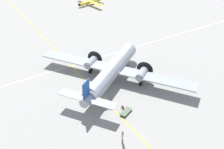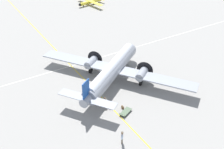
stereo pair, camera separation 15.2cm
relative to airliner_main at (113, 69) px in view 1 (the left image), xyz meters
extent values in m
plane|color=gray|center=(0.22, -0.32, -2.46)|extent=(300.00, 300.00, 0.00)
cube|color=gold|center=(0.22, -3.90, -2.45)|extent=(120.00, 0.16, 0.01)
cube|color=silver|center=(-8.42, -0.32, -2.45)|extent=(0.16, 120.00, 0.01)
cylinder|color=#9399A3|center=(0.22, -0.32, -0.13)|extent=(11.27, 14.90, 2.46)
cylinder|color=silver|center=(0.22, -0.32, 0.55)|extent=(10.21, 13.82, 1.72)
sphere|color=#9399A3|center=(-4.40, 6.43, -0.13)|extent=(2.34, 2.34, 2.34)
cylinder|color=#9399A3|center=(4.84, -7.07, 0.00)|extent=(2.92, 3.40, 1.35)
cube|color=#194799|center=(5.17, -7.57, 1.72)|extent=(1.13, 1.56, 2.83)
cube|color=#9399A3|center=(5.06, -7.40, 0.12)|extent=(8.18, 6.29, 0.10)
cube|color=#9399A3|center=(-0.46, 0.67, -0.44)|extent=(24.21, 17.69, 0.20)
cylinder|color=#9399A3|center=(-4.48, -1.75, -0.42)|extent=(2.69, 3.07, 1.35)
cylinder|color=black|center=(-5.35, -0.48, -0.42)|extent=(2.37, 1.64, 2.84)
sphere|color=black|center=(-5.43, -0.36, -0.42)|extent=(0.47, 0.47, 0.47)
cylinder|color=#9399A3|center=(3.25, 3.54, -0.42)|extent=(2.69, 3.07, 1.35)
cylinder|color=black|center=(2.39, 4.81, -0.42)|extent=(2.37, 1.64, 2.84)
sphere|color=black|center=(2.31, 4.93, -0.42)|extent=(0.47, 0.47, 0.47)
cylinder|color=#4C4C51|center=(-4.32, -1.98, -1.43)|extent=(0.18, 0.18, 0.95)
cylinder|color=black|center=(-4.32, -1.98, -1.91)|extent=(0.87, 1.08, 1.10)
cylinder|color=#4C4C51|center=(3.41, 3.31, -1.43)|extent=(0.18, 0.18, 0.95)
cylinder|color=black|center=(3.41, 3.31, -1.91)|extent=(0.87, 1.08, 1.10)
cylinder|color=#4C4C51|center=(-3.38, 4.95, -1.67)|extent=(0.14, 0.14, 0.87)
cylinder|color=black|center=(-3.38, 4.95, -2.11)|extent=(0.54, 0.68, 0.70)
cylinder|color=#473D2D|center=(12.54, -6.37, -2.01)|extent=(0.13, 0.13, 0.90)
cylinder|color=#473D2D|center=(12.72, -6.56, -2.01)|extent=(0.13, 0.13, 0.90)
cube|color=silver|center=(12.63, -6.47, -1.22)|extent=(0.45, 0.45, 0.67)
sphere|color=tan|center=(12.63, -6.47, -0.73)|extent=(0.30, 0.30, 0.30)
cylinder|color=silver|center=(12.44, -6.27, -1.26)|extent=(0.10, 0.10, 0.64)
cylinder|color=silver|center=(12.82, -6.66, -1.26)|extent=(0.10, 0.10, 0.64)
cube|color=navy|center=(12.70, -6.39, -1.14)|extent=(0.05, 0.05, 0.43)
cylinder|color=#473D2D|center=(12.63, -6.47, -0.61)|extent=(0.45, 0.45, 0.07)
cylinder|color=navy|center=(5.02, -4.65, -2.05)|extent=(0.12, 0.12, 0.82)
cylinder|color=navy|center=(5.21, -4.51, -2.05)|extent=(0.12, 0.12, 0.82)
cube|color=beige|center=(5.12, -4.58, -1.33)|extent=(0.43, 0.39, 0.62)
sphere|color=#8C6647|center=(5.12, -4.58, -0.88)|extent=(0.27, 0.27, 0.27)
cylinder|color=beige|center=(4.92, -4.73, -1.36)|extent=(0.10, 0.10, 0.59)
cylinder|color=beige|center=(5.31, -4.43, -1.36)|extent=(0.10, 0.10, 0.59)
cube|color=navy|center=(5.06, -4.50, -1.25)|extent=(0.05, 0.04, 0.39)
cube|color=brown|center=(6.92, -2.60, -2.23)|extent=(0.49, 0.19, 0.45)
cube|color=#4A3520|center=(6.92, -2.60, -1.98)|extent=(0.17, 0.13, 0.02)
cube|color=maroon|center=(5.74, -4.24, -2.17)|extent=(0.48, 0.16, 0.57)
cube|color=#551515|center=(5.74, -4.24, -1.86)|extent=(0.17, 0.11, 0.02)
cube|color=#4C6047|center=(8.01, -2.79, -2.16)|extent=(1.74, 2.31, 0.04)
cube|color=#4C6047|center=(8.44, -3.72, -1.92)|extent=(0.88, 0.43, 0.04)
cylinder|color=#4C6047|center=(8.04, -3.91, -2.03)|extent=(0.04, 0.04, 0.22)
cylinder|color=#4C6047|center=(8.84, -3.54, -2.03)|extent=(0.04, 0.04, 0.22)
cylinder|color=black|center=(7.34, -2.22, -2.32)|extent=(0.17, 0.28, 0.28)
cylinder|color=black|center=(8.02, -1.90, -2.32)|extent=(0.17, 0.28, 0.28)
cylinder|color=black|center=(8.00, -3.68, -2.32)|extent=(0.17, 0.28, 0.28)
cylinder|color=black|center=(8.69, -3.36, -2.32)|extent=(0.17, 0.28, 0.28)
cylinder|color=yellow|center=(-37.29, 15.55, -1.66)|extent=(2.07, 7.36, 0.89)
sphere|color=black|center=(-36.67, 11.78, -1.66)|extent=(0.80, 0.80, 0.80)
cube|color=yellow|center=(-37.22, 15.15, -1.26)|extent=(11.00, 2.90, 0.08)
cylinder|color=black|center=(-36.87, 12.99, -2.32)|extent=(0.12, 0.29, 0.28)
cylinder|color=#4C4C51|center=(-36.87, 12.99, -2.21)|extent=(0.06, 0.06, 0.21)
cylinder|color=black|center=(-36.55, 16.08, -2.32)|extent=(0.12, 0.29, 0.28)
cylinder|color=#4C4C51|center=(-36.55, 16.08, -2.21)|extent=(0.06, 0.06, 0.21)
cylinder|color=black|center=(-38.15, 15.82, -2.32)|extent=(0.12, 0.29, 0.28)
cylinder|color=#4C4C51|center=(-38.15, 15.82, -2.21)|extent=(0.06, 0.06, 0.21)
cube|color=orange|center=(-0.13, -3.61, -2.44)|extent=(0.37, 0.37, 0.03)
cone|color=orange|center=(-0.13, -3.61, -2.22)|extent=(0.31, 0.31, 0.48)
camera|label=1|loc=(33.57, -21.02, 24.21)|focal=45.00mm
camera|label=2|loc=(33.65, -20.89, 24.21)|focal=45.00mm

